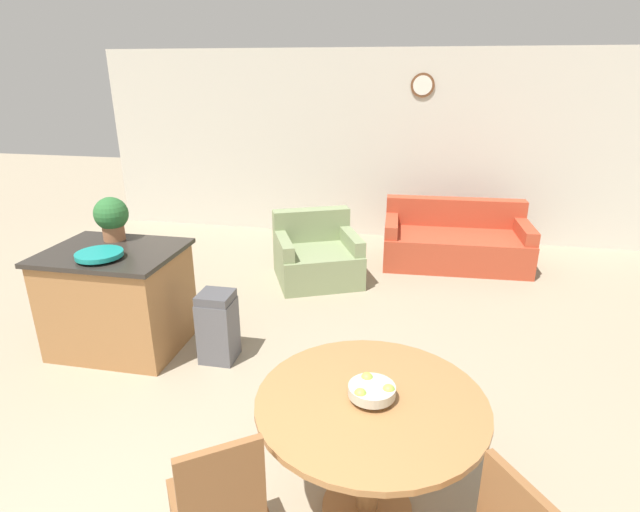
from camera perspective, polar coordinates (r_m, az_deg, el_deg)
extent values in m
cube|color=beige|center=(7.54, 5.17, 12.38)|extent=(8.00, 0.06, 2.70)
cylinder|color=brown|center=(7.38, 11.65, 18.57)|extent=(0.32, 0.02, 0.32)
cylinder|color=white|center=(7.37, 11.65, 18.57)|extent=(0.26, 0.01, 0.26)
cylinder|color=#9E6B3D|center=(3.25, 5.36, -26.76)|extent=(0.52, 0.52, 0.04)
cylinder|color=#9E6B3D|center=(2.99, 5.61, -21.94)|extent=(0.12, 0.12, 0.70)
cylinder|color=#9E6B3D|center=(2.76, 5.88, -16.29)|extent=(1.23, 1.23, 0.03)
cylinder|color=brown|center=(3.07, -8.42, -25.46)|extent=(0.04, 0.04, 0.41)
cube|color=brown|center=(2.75, -11.75, -25.70)|extent=(0.58, 0.58, 0.05)
cube|color=brown|center=(2.44, -11.13, -24.69)|extent=(0.34, 0.25, 0.45)
cylinder|color=#B7B29E|center=(2.74, 5.91, -15.75)|extent=(0.09, 0.09, 0.03)
cylinder|color=#B7B29E|center=(2.71, 5.94, -15.03)|extent=(0.25, 0.25, 0.05)
sphere|color=#99C142|center=(2.70, 7.84, -14.99)|extent=(0.07, 0.07, 0.07)
sphere|color=#99C142|center=(2.77, 5.39, -13.77)|extent=(0.07, 0.07, 0.07)
sphere|color=#99C142|center=(2.65, 4.62, -15.52)|extent=(0.07, 0.07, 0.07)
cube|color=#9E6B3D|center=(4.86, -21.95, -4.80)|extent=(1.09, 0.85, 0.90)
cube|color=#2D2823|center=(4.70, -22.70, 0.39)|extent=(1.15, 0.91, 0.04)
cylinder|color=teal|center=(4.50, -23.86, -0.19)|extent=(0.13, 0.13, 0.02)
cylinder|color=teal|center=(4.49, -23.91, 0.18)|extent=(0.38, 0.38, 0.04)
cylinder|color=#A36642|center=(4.95, -22.49, 2.48)|extent=(0.19, 0.19, 0.13)
sphere|color=#2D6B33|center=(4.91, -22.77, 4.48)|extent=(0.30, 0.30, 0.30)
cube|color=#56565B|center=(4.48, -11.56, -8.32)|extent=(0.30, 0.29, 0.56)
cube|color=#49494E|center=(4.33, -11.86, -4.64)|extent=(0.28, 0.28, 0.08)
cube|color=#B24228|center=(6.76, 15.13, 0.83)|extent=(1.87, 1.04, 0.42)
cube|color=#B24228|center=(7.00, 15.13, 4.90)|extent=(1.84, 0.29, 0.37)
cube|color=#B24228|center=(6.69, 8.09, 1.89)|extent=(0.20, 0.89, 0.59)
cube|color=#B24228|center=(6.89, 22.09, 1.10)|extent=(0.20, 0.89, 0.59)
cube|color=gray|center=(6.02, -0.30, -0.97)|extent=(1.24, 1.22, 0.40)
cube|color=gray|center=(6.22, -1.01, 3.61)|extent=(0.95, 0.57, 0.40)
cube|color=gray|center=(5.92, -4.17, -0.49)|extent=(0.46, 0.82, 0.58)
cube|color=gray|center=(6.09, 3.46, 0.12)|extent=(0.46, 0.82, 0.58)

